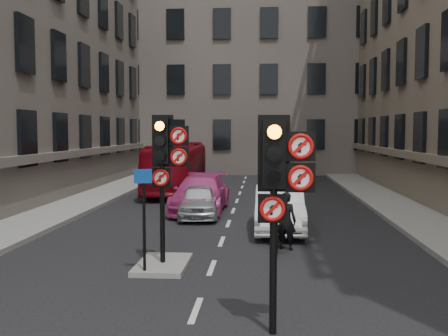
# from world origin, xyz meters

# --- Properties ---
(pavement_left) EXTENTS (3.00, 50.00, 0.16)m
(pavement_left) POSITION_xyz_m (-7.20, 12.00, 0.08)
(pavement_left) COLOR gray
(pavement_left) RESTS_ON ground
(pavement_right) EXTENTS (3.00, 50.00, 0.16)m
(pavement_right) POSITION_xyz_m (7.20, 12.00, 0.08)
(pavement_right) COLOR gray
(pavement_right) RESTS_ON ground
(centre_island) EXTENTS (1.20, 2.00, 0.12)m
(centre_island) POSITION_xyz_m (-1.20, 5.00, 0.06)
(centre_island) COLOR gray
(centre_island) RESTS_ON ground
(building_far) EXTENTS (30.00, 14.00, 20.00)m
(building_far) POSITION_xyz_m (0.00, 38.00, 10.00)
(building_far) COLOR slate
(building_far) RESTS_ON ground
(signal_near) EXTENTS (0.91, 0.40, 3.58)m
(signal_near) POSITION_xyz_m (1.49, 0.99, 2.58)
(signal_near) COLOR black
(signal_near) RESTS_ON ground
(signal_far) EXTENTS (0.91, 0.40, 3.58)m
(signal_far) POSITION_xyz_m (-1.11, 4.99, 2.70)
(signal_far) COLOR black
(signal_far) RESTS_ON centre_island
(car_silver) EXTENTS (1.76, 3.75, 1.24)m
(car_silver) POSITION_xyz_m (-1.22, 12.28, 0.62)
(car_silver) COLOR #B6BABF
(car_silver) RESTS_ON ground
(car_white) EXTENTS (1.56, 4.45, 1.47)m
(car_white) POSITION_xyz_m (1.76, 9.83, 0.73)
(car_white) COLOR white
(car_white) RESTS_ON ground
(car_pink) EXTENTS (2.16, 5.09, 1.46)m
(car_pink) POSITION_xyz_m (-1.31, 13.67, 0.73)
(car_pink) COLOR #C33984
(car_pink) RESTS_ON ground
(bus_red) EXTENTS (2.50, 9.67, 2.68)m
(bus_red) POSITION_xyz_m (-3.40, 20.47, 1.34)
(bus_red) COLOR maroon
(bus_red) RESTS_ON ground
(motorcycle) EXTENTS (0.48, 1.51, 0.90)m
(motorcycle) POSITION_xyz_m (1.62, 6.65, 0.45)
(motorcycle) COLOR black
(motorcycle) RESTS_ON ground
(motorcyclist) EXTENTS (0.69, 0.57, 1.62)m
(motorcyclist) POSITION_xyz_m (1.87, 7.11, 0.81)
(motorcyclist) COLOR black
(motorcyclist) RESTS_ON ground
(info_sign) EXTENTS (0.39, 0.18, 2.33)m
(info_sign) POSITION_xyz_m (-1.46, 4.18, 1.63)
(info_sign) COLOR black
(info_sign) RESTS_ON centre_island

